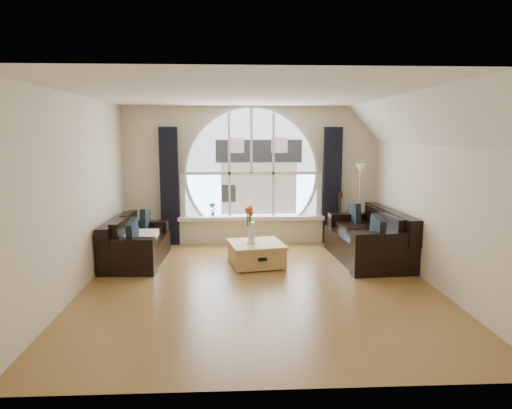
{
  "coord_description": "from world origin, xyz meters",
  "views": [
    {
      "loc": [
        -0.37,
        -6.44,
        2.18
      ],
      "look_at": [
        0.0,
        0.9,
        1.05
      ],
      "focal_mm": 32.64,
      "sensor_mm": 36.0,
      "label": 1
    }
  ],
  "objects_px": {
    "floor_lamp": "(359,205)",
    "coffee_chest": "(256,253)",
    "guitar": "(339,217)",
    "potted_plant": "(212,209)",
    "vase_flowers": "(251,220)",
    "sofa_left": "(137,239)",
    "sofa_right": "(367,238)"
  },
  "relations": [
    {
      "from": "vase_flowers",
      "to": "potted_plant",
      "type": "distance_m",
      "value": 1.74
    },
    {
      "from": "sofa_right",
      "to": "floor_lamp",
      "type": "bearing_deg",
      "value": 78.93
    },
    {
      "from": "sofa_left",
      "to": "potted_plant",
      "type": "distance_m",
      "value": 1.81
    },
    {
      "from": "sofa_right",
      "to": "guitar",
      "type": "relative_size",
      "value": 1.86
    },
    {
      "from": "coffee_chest",
      "to": "floor_lamp",
      "type": "xyz_separation_m",
      "value": [
        2.06,
        1.27,
        0.59
      ]
    },
    {
      "from": "coffee_chest",
      "to": "vase_flowers",
      "type": "relative_size",
      "value": 1.23
    },
    {
      "from": "coffee_chest",
      "to": "potted_plant",
      "type": "relative_size",
      "value": 3.08
    },
    {
      "from": "coffee_chest",
      "to": "guitar",
      "type": "distance_m",
      "value": 2.26
    },
    {
      "from": "sofa_right",
      "to": "guitar",
      "type": "height_order",
      "value": "guitar"
    },
    {
      "from": "floor_lamp",
      "to": "potted_plant",
      "type": "distance_m",
      "value": 2.87
    },
    {
      "from": "sofa_left",
      "to": "sofa_right",
      "type": "xyz_separation_m",
      "value": [
        3.94,
        -0.08,
        0.0
      ]
    },
    {
      "from": "sofa_left",
      "to": "guitar",
      "type": "height_order",
      "value": "guitar"
    },
    {
      "from": "coffee_chest",
      "to": "guitar",
      "type": "relative_size",
      "value": 0.81
    },
    {
      "from": "vase_flowers",
      "to": "sofa_right",
      "type": "bearing_deg",
      "value": 5.9
    },
    {
      "from": "floor_lamp",
      "to": "potted_plant",
      "type": "height_order",
      "value": "floor_lamp"
    },
    {
      "from": "coffee_chest",
      "to": "potted_plant",
      "type": "distance_m",
      "value": 1.83
    },
    {
      "from": "vase_flowers",
      "to": "floor_lamp",
      "type": "xyz_separation_m",
      "value": [
        2.14,
        1.27,
        0.03
      ]
    },
    {
      "from": "floor_lamp",
      "to": "coffee_chest",
      "type": "bearing_deg",
      "value": -148.44
    },
    {
      "from": "sofa_left",
      "to": "guitar",
      "type": "distance_m",
      "value": 3.9
    },
    {
      "from": "sofa_left",
      "to": "vase_flowers",
      "type": "height_order",
      "value": "vase_flowers"
    },
    {
      "from": "floor_lamp",
      "to": "potted_plant",
      "type": "bearing_deg",
      "value": 173.67
    },
    {
      "from": "floor_lamp",
      "to": "guitar",
      "type": "relative_size",
      "value": 1.51
    },
    {
      "from": "sofa_left",
      "to": "vase_flowers",
      "type": "bearing_deg",
      "value": -6.05
    },
    {
      "from": "sofa_right",
      "to": "potted_plant",
      "type": "distance_m",
      "value": 3.06
    },
    {
      "from": "vase_flowers",
      "to": "floor_lamp",
      "type": "height_order",
      "value": "floor_lamp"
    },
    {
      "from": "potted_plant",
      "to": "sofa_right",
      "type": "bearing_deg",
      "value": -26.92
    },
    {
      "from": "floor_lamp",
      "to": "potted_plant",
      "type": "relative_size",
      "value": 5.72
    },
    {
      "from": "sofa_left",
      "to": "coffee_chest",
      "type": "distance_m",
      "value": 2.04
    },
    {
      "from": "vase_flowers",
      "to": "potted_plant",
      "type": "bearing_deg",
      "value": 113.95
    },
    {
      "from": "sofa_left",
      "to": "potted_plant",
      "type": "bearing_deg",
      "value": 48.96
    },
    {
      "from": "vase_flowers",
      "to": "potted_plant",
      "type": "height_order",
      "value": "vase_flowers"
    },
    {
      "from": "sofa_left",
      "to": "floor_lamp",
      "type": "distance_m",
      "value": 4.21
    }
  ]
}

